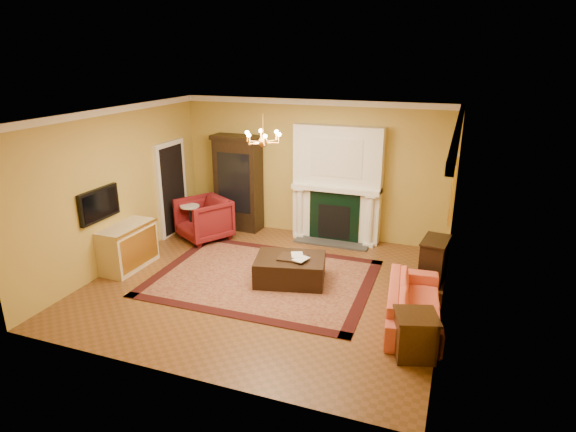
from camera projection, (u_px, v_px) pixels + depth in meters
The scene contains 26 objects.
floor at pixel (265, 285), 8.59m from camera, with size 6.00×5.50×0.02m, color brown.
ceiling at pixel (263, 113), 7.62m from camera, with size 6.00×5.50×0.02m, color white.
wall_back at pixel (313, 169), 10.56m from camera, with size 6.00×0.02×3.00m, color #B99742.
wall_front at pixel (173, 270), 5.65m from camera, with size 6.00×0.02×3.00m, color #B99742.
wall_left at pixel (118, 188), 9.09m from camera, with size 0.02×5.50×3.00m, color #B99742.
wall_right at pixel (451, 225), 7.12m from camera, with size 0.02×5.50×3.00m, color #B99742.
fireplace at pixel (337, 187), 10.29m from camera, with size 1.90×0.70×2.50m.
crown_molding at pixel (284, 111), 8.49m from camera, with size 6.00×5.50×0.12m.
doorway at pixel (172, 189), 10.73m from camera, with size 0.08×1.05×2.10m.
tv_panel at pixel (99, 205), 8.58m from camera, with size 0.09×0.95×0.58m.
gilt_mirror at pixel (453, 191), 8.33m from camera, with size 0.06×0.76×1.05m.
chandelier at pixel (263, 139), 7.75m from camera, with size 0.63×0.55×0.53m.
oriental_rug at pixel (263, 278), 8.81m from camera, with size 3.91×2.94×0.02m, color #48120F.
china_cabinet at pixel (239, 185), 11.02m from camera, with size 1.04×0.47×2.09m, color black.
wingback_armchair at pixel (204, 217), 10.52m from camera, with size 0.98×0.92×1.01m, color maroon.
pedestal_table at pixel (191, 219), 10.62m from camera, with size 0.42×0.42×0.75m.
commode at pixel (128, 247), 9.14m from camera, with size 0.54×1.14×0.85m, color beige.
coral_sofa at pixel (415, 297), 7.31m from camera, with size 2.01×0.59×0.79m, color #E65549.
end_table at pixel (415, 336), 6.48m from camera, with size 0.51×0.51×0.60m, color #37210F.
console_table at pixel (434, 261), 8.60m from camera, with size 0.40×0.69×0.77m, color black.
leather_ottoman at pixel (290, 269), 8.61m from camera, with size 1.22×0.88×0.45m, color black.
ottoman_tray at pixel (293, 258), 8.50m from camera, with size 0.48×0.38×0.03m, color black.
book_a at pixel (291, 249), 8.49m from camera, with size 0.20×0.03×0.27m, color gray.
book_b at pixel (296, 251), 8.39m from camera, with size 0.21×0.02×0.29m, color gray.
topiary_left at pixel (306, 173), 10.40m from camera, with size 0.15×0.15×0.40m.
topiary_right at pixel (374, 177), 9.91m from camera, with size 0.17×0.17×0.46m.
Camera 1 is at (3.05, -7.12, 3.93)m, focal length 30.00 mm.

